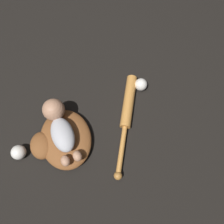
{
  "coord_description": "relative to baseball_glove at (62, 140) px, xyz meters",
  "views": [
    {
      "loc": [
        -0.36,
        -0.09,
        1.19
      ],
      "look_at": [
        0.06,
        -0.27,
        0.07
      ],
      "focal_mm": 35.0,
      "sensor_mm": 36.0,
      "label": 1
    }
  ],
  "objects": [
    {
      "name": "ground_plane",
      "position": [
        -0.04,
        -0.04,
        -0.04
      ],
      "size": [
        6.0,
        6.0,
        0.0
      ],
      "primitive_type": "plane",
      "color": "black"
    },
    {
      "name": "baseball_glove",
      "position": [
        0.0,
        0.0,
        0.0
      ],
      "size": [
        0.37,
        0.36,
        0.08
      ],
      "color": "brown",
      "rests_on": "ground"
    },
    {
      "name": "baby_figure",
      "position": [
        0.05,
        -0.02,
        0.09
      ],
      "size": [
        0.36,
        0.12,
        0.12
      ],
      "color": "#B2B2B7",
      "rests_on": "baseball_glove"
    },
    {
      "name": "baseball_bat",
      "position": [
        0.01,
        -0.4,
        -0.01
      ],
      "size": [
        0.53,
        0.37,
        0.06
      ],
      "color": "#C6843D",
      "rests_on": "ground"
    },
    {
      "name": "baseball",
      "position": [
        0.13,
        -0.55,
        -0.0
      ],
      "size": [
        0.08,
        0.08,
        0.08
      ],
      "color": "white",
      "rests_on": "ground"
    },
    {
      "name": "baseball_spare",
      "position": [
        0.03,
        0.23,
        0.0
      ],
      "size": [
        0.08,
        0.08,
        0.08
      ],
      "color": "white",
      "rests_on": "ground"
    }
  ]
}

